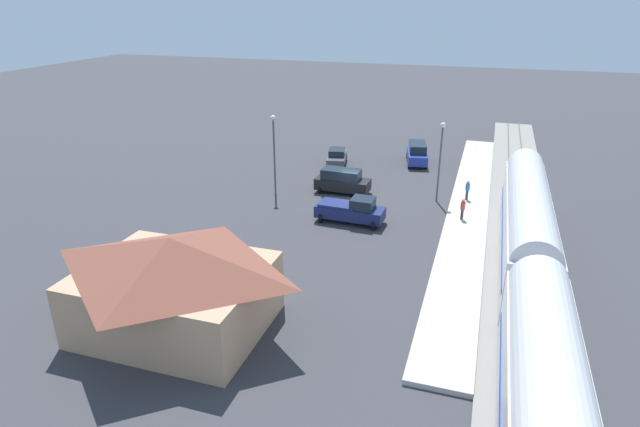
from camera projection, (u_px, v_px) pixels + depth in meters
The scene contains 13 objects.
ground_plane at pixel (352, 198), 47.24m from camera, with size 200.00×200.00×0.00m, color #38383D.
railway_track at pixel (519, 216), 43.21m from camera, with size 4.80×70.00×0.30m.
platform at pixel (468, 210), 44.33m from camera, with size 3.20×46.00×0.30m.
passenger_train at pixel (534, 291), 26.89m from camera, with size 2.93×39.18×4.98m.
station_building at pixel (174, 281), 27.97m from camera, with size 10.21×8.26×5.30m.
pedestrian_on_platform at pixel (467, 189), 45.79m from camera, with size 0.36×0.36×1.71m.
pedestrian_waiting_far at pixel (463, 208), 41.73m from camera, with size 0.36×0.36×1.71m.
pickup_navy at pixel (351, 210), 41.89m from camera, with size 5.48×2.65×2.14m.
sedan_charcoal at pixel (337, 157), 56.23m from camera, with size 2.71×4.78×1.74m.
suv_blue at pixel (417, 153), 56.67m from camera, with size 2.92×5.20×2.22m.
suv_black at pixel (342, 181), 48.15m from camera, with size 4.95×2.51×2.22m.
light_pole_near_platform at pixel (441, 152), 44.85m from camera, with size 0.44×0.44×6.99m.
light_pole_lot_center at pixel (274, 145), 46.58m from camera, with size 0.44×0.44×7.19m.
Camera 1 is at (-10.87, 42.94, 16.72)m, focal length 29.83 mm.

